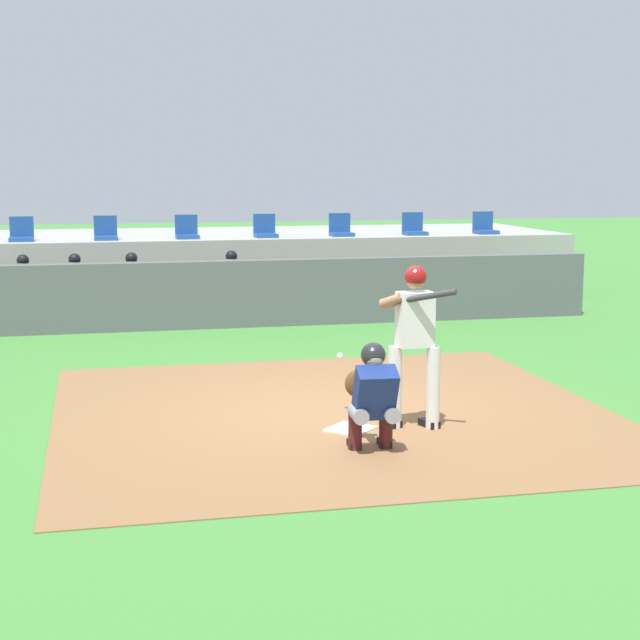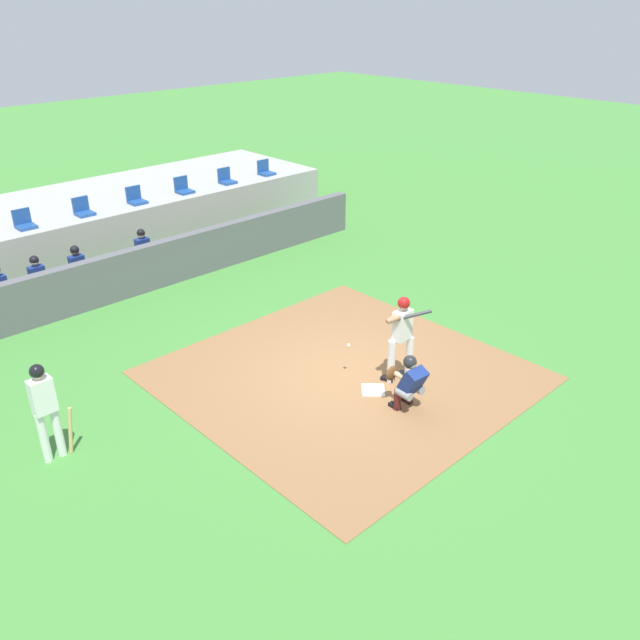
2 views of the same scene
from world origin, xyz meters
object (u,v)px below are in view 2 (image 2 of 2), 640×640
(dugout_player_0, at_px, (2,292))
(stadium_seat_6, at_px, (226,179))
(batter_at_plate, at_px, (402,334))
(stadium_seat_7, at_px, (265,170))
(on_deck_batter, at_px, (45,406))
(catcher_crouched, at_px, (408,381))
(dugout_player_2, at_px, (80,270))
(dugout_player_1, at_px, (40,281))
(stadium_seat_3, at_px, (83,210))
(home_plate, at_px, (373,390))
(dugout_player_3, at_px, (146,252))
(stadium_seat_2, at_px, (24,223))
(stadium_seat_4, at_px, (136,199))
(stadium_seat_5, at_px, (183,188))

(dugout_player_0, xyz_separation_m, stadium_seat_6, (7.99, 2.03, 0.86))
(batter_at_plate, height_order, stadium_seat_7, stadium_seat_7)
(on_deck_batter, bearing_deg, stadium_seat_7, 35.70)
(catcher_crouched, bearing_deg, dugout_player_2, 102.68)
(on_deck_batter, bearing_deg, dugout_player_1, 68.66)
(catcher_crouched, relative_size, stadium_seat_3, 4.06)
(home_plate, relative_size, stadium_seat_7, 0.92)
(dugout_player_3, bearing_deg, home_plate, -88.86)
(dugout_player_3, relative_size, stadium_seat_7, 2.71)
(stadium_seat_2, bearing_deg, catcher_crouched, -77.48)
(catcher_crouched, xyz_separation_m, stadium_seat_4, (0.81, 11.00, 0.93))
(home_plate, height_order, catcher_crouched, catcher_crouched)
(catcher_crouched, bearing_deg, stadium_seat_2, 102.52)
(catcher_crouched, bearing_deg, stadium_seat_6, 69.76)
(dugout_player_3, bearing_deg, stadium_seat_5, 38.05)
(on_deck_batter, xyz_separation_m, stadium_seat_5, (7.76, 7.91, 0.51))
(batter_at_plate, height_order, on_deck_batter, batter_at_plate)
(batter_at_plate, relative_size, stadium_seat_2, 3.76)
(on_deck_batter, bearing_deg, dugout_player_2, 60.61)
(batter_at_plate, distance_m, dugout_player_3, 8.26)
(dugout_player_3, distance_m, stadium_seat_7, 6.25)
(catcher_crouched, distance_m, on_deck_batter, 6.17)
(batter_at_plate, relative_size, on_deck_batter, 1.01)
(batter_at_plate, bearing_deg, home_plate, 175.03)
(stadium_seat_2, bearing_deg, stadium_seat_5, 0.00)
(stadium_seat_2, xyz_separation_m, stadium_seat_6, (6.50, 0.00, 0.00))
(dugout_player_1, distance_m, stadium_seat_6, 7.43)
(dugout_player_0, relative_size, stadium_seat_5, 2.71)
(stadium_seat_4, bearing_deg, catcher_crouched, -94.20)
(home_plate, height_order, stadium_seat_4, stadium_seat_4)
(batter_at_plate, xyz_separation_m, dugout_player_1, (-3.72, 8.20, -0.36))
(dugout_player_0, distance_m, dugout_player_3, 3.77)
(dugout_player_3, bearing_deg, stadium_seat_7, 19.18)
(stadium_seat_5, bearing_deg, on_deck_batter, -134.45)
(catcher_crouched, relative_size, on_deck_batter, 1.09)
(dugout_player_1, distance_m, stadium_seat_7, 8.99)
(home_plate, relative_size, catcher_crouched, 0.23)
(catcher_crouched, relative_size, stadium_seat_4, 4.06)
(dugout_player_0, height_order, stadium_seat_6, stadium_seat_6)
(batter_at_plate, relative_size, dugout_player_1, 1.39)
(stadium_seat_2, bearing_deg, dugout_player_3, -41.81)
(stadium_seat_3, distance_m, stadium_seat_5, 3.25)
(on_deck_batter, xyz_separation_m, stadium_seat_6, (9.38, 7.91, 0.51))
(stadium_seat_3, xyz_separation_m, stadium_seat_6, (4.88, 0.00, 0.00))
(dugout_player_2, xyz_separation_m, stadium_seat_6, (6.07, 2.03, 0.86))
(batter_at_plate, bearing_deg, stadium_seat_2, 106.99)
(stadium_seat_3, bearing_deg, on_deck_batter, -119.69)
(catcher_crouched, distance_m, stadium_seat_4, 11.07)
(catcher_crouched, bearing_deg, home_plate, 90.34)
(dugout_player_2, bearing_deg, stadium_seat_4, 35.77)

